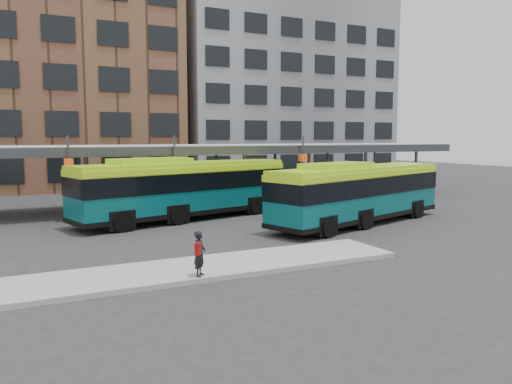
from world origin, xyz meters
The scene contains 9 objects.
ground centered at (0.00, 0.00, 0.00)m, with size 120.00×120.00×0.00m, color #28282B.
boarding_island centered at (-5.50, -3.00, 0.09)m, with size 14.00×3.00×0.18m, color gray.
canopy centered at (-0.06, 12.87, 3.91)m, with size 40.00×6.53×4.80m.
building_brick centered at (-10.00, 32.00, 11.00)m, with size 26.00×14.00×22.00m, color brown.
building_grey centered at (16.00, 32.00, 10.00)m, with size 24.00×14.00×20.00m, color slate.
bus_front centered at (5.01, 2.31, 1.76)m, with size 12.51×6.17×3.39m.
bus_rear centered at (-3.04, 7.89, 1.86)m, with size 13.22×5.94×3.57m.
pedestrian centered at (-6.49, -4.21, 0.94)m, with size 0.61×0.65×1.50m.
bike_rack centered at (13.29, 11.87, 0.47)m, with size 6.46×1.21×0.99m.
Camera 1 is at (-11.90, -19.28, 4.70)m, focal length 35.00 mm.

